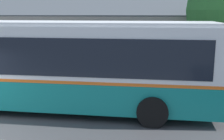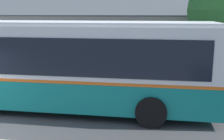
# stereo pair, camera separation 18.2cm
# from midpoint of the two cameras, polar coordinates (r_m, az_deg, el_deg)

# --- Properties ---
(sidewalk_far) EXTENTS (60.00, 3.00, 0.15)m
(sidewalk_far) POSITION_cam_midpoint_polar(r_m,az_deg,el_deg) (14.58, -15.82, -2.71)
(sidewalk_far) COLOR #ADAAA3
(sidewalk_far) RESTS_ON ground
(community_building) EXTENTS (21.91, 10.94, 6.59)m
(community_building) POSITION_cam_midpoint_polar(r_m,az_deg,el_deg) (22.36, -11.30, 6.92)
(community_building) COLOR gray
(community_building) RESTS_ON ground
(transit_bus) EXTENTS (11.86, 2.96, 3.26)m
(transit_bus) POSITION_cam_midpoint_polar(r_m,az_deg,el_deg) (10.55, -11.20, 1.43)
(transit_bus) COLOR #147F7A
(transit_bus) RESTS_ON ground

